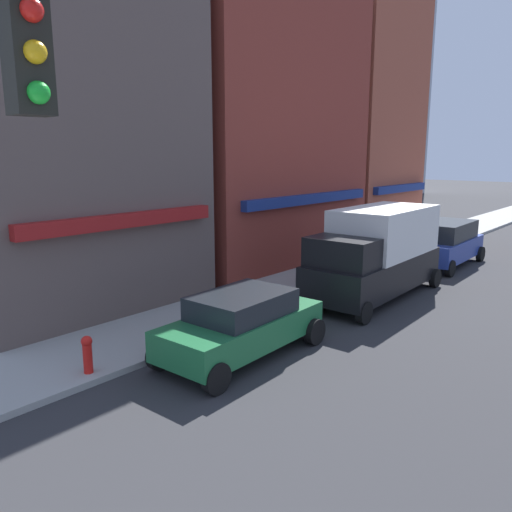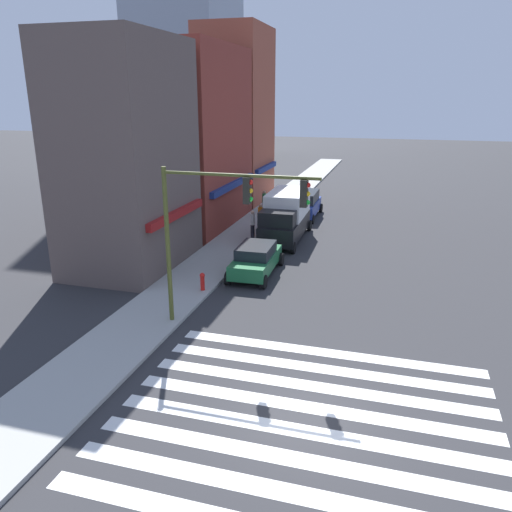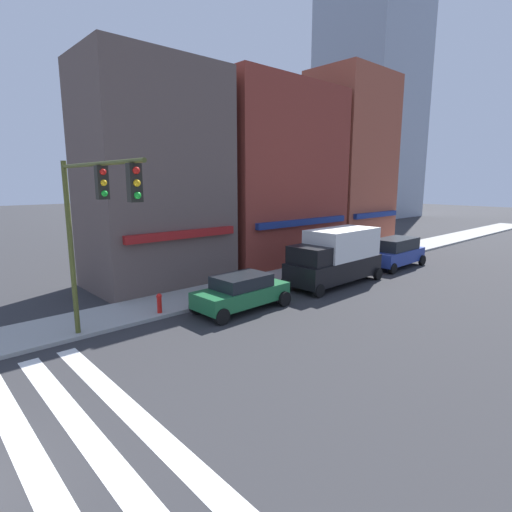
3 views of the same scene
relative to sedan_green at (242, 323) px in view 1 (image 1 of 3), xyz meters
The scene contains 8 objects.
storefront_row 12.59m from the sedan_green, 36.80° to the left, with size 24.99×5.30×14.14m.
sedan_green is the anchor object (origin of this frame).
box_truck_black 6.85m from the sedan_green, ahead, with size 6.25×2.42×3.04m.
suv_blue 13.32m from the sedan_green, ahead, with size 4.74×2.12×1.94m.
pedestrian_green_top 13.38m from the sedan_green, 13.31° to the left, with size 0.32×0.32×1.77m.
pedestrian_white_shirt 6.48m from the sedan_green, 17.95° to the left, with size 0.32×0.32×1.77m.
pedestrian_orange_vest 8.45m from the sedan_green, 14.06° to the left, with size 0.32×0.32×1.77m.
fire_hydrant 3.56m from the sedan_green, 151.40° to the left, with size 0.24×0.24×0.84m.
Camera 1 is at (2.77, -2.96, 4.81)m, focal length 35.00 mm.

